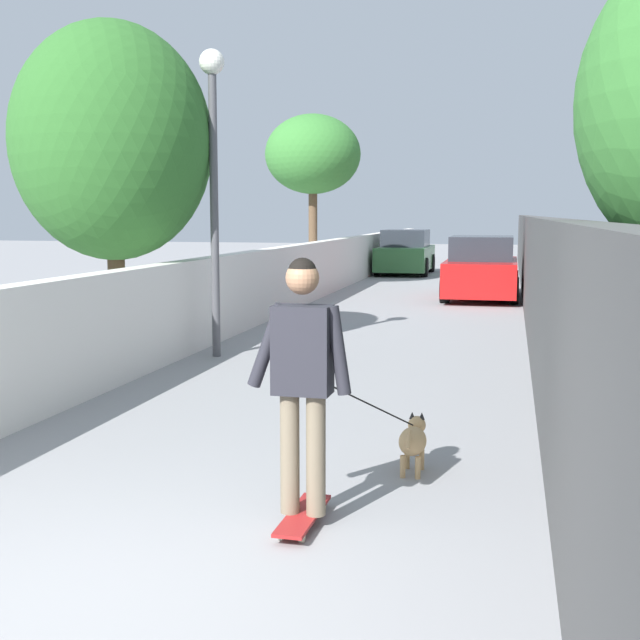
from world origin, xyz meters
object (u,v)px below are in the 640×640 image
object	(u,v)px
tree_left_mid	(313,155)
person_skateboarder	(303,366)
tree_left_far	(112,143)
dog	(413,439)
car_near	(481,270)
lamp_post	(213,149)
car_far	(405,253)
skateboard	(303,516)

from	to	relation	value
tree_left_mid	person_skateboarder	xyz separation A→B (m)	(-17.44, -4.15, -2.62)
tree_left_far	dog	distance (m)	7.33
tree_left_far	car_near	xyz separation A→B (m)	(9.50, -4.96, -2.39)
person_skateboarder	lamp_post	bearing A→B (deg)	25.15
person_skateboarder	car_far	bearing A→B (deg)	5.55
dog	car_near	size ratio (longest dim) A/B	0.42
tree_left_mid	skateboard	size ratio (longest dim) A/B	6.02
lamp_post	car_far	bearing A→B (deg)	-1.99
tree_left_far	car_far	world-z (taller)	tree_left_far
tree_left_far	lamp_post	distance (m)	1.49
tree_left_far	skateboard	distance (m)	7.96
skateboard	person_skateboarder	size ratio (longest dim) A/B	0.47
skateboard	car_far	bearing A→B (deg)	5.55
skateboard	dog	world-z (taller)	dog
dog	car_far	world-z (taller)	car_far
tree_left_far	person_skateboarder	distance (m)	7.63
tree_left_far	skateboard	xyz separation A→B (m)	(-5.94, -4.35, -3.04)
tree_left_far	car_far	bearing A→B (deg)	-6.78
person_skateboarder	tree_left_far	bearing A→B (deg)	36.22
tree_left_far	lamp_post	xyz separation A→B (m)	(0.18, -1.48, -0.11)
lamp_post	person_skateboarder	bearing A→B (deg)	-154.85
tree_left_far	dog	xyz separation A→B (m)	(-4.63, -4.93, -2.83)
lamp_post	skateboard	xyz separation A→B (m)	(-6.12, -2.87, -2.93)
car_near	car_far	distance (m)	8.48
dog	car_near	distance (m)	14.14
tree_left_far	lamp_post	world-z (taller)	tree_left_far
skateboard	dog	distance (m)	1.45
tree_left_far	dog	size ratio (longest dim) A/B	3.00
tree_left_mid	car_near	size ratio (longest dim) A/B	1.26
lamp_post	car_near	xyz separation A→B (m)	(9.32, -3.49, -2.28)
dog	car_far	xyz separation A→B (m)	(22.10, 2.86, 0.44)
tree_left_mid	dog	world-z (taller)	tree_left_mid
person_skateboarder	car_near	size ratio (longest dim) A/B	0.45
dog	lamp_post	bearing A→B (deg)	35.70
lamp_post	car_far	distance (m)	17.45
tree_left_far	car_near	size ratio (longest dim) A/B	1.25
skateboard	car_near	size ratio (longest dim) A/B	0.21
skateboard	lamp_post	bearing A→B (deg)	25.15
dog	car_far	distance (m)	22.29
tree_left_far	dog	world-z (taller)	tree_left_far
tree_left_far	person_skateboarder	world-z (taller)	tree_left_far
car_far	dog	bearing A→B (deg)	-172.63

